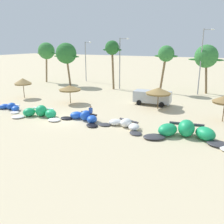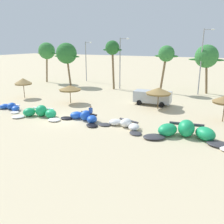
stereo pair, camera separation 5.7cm
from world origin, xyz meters
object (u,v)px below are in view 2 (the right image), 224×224
Objects in this scene: person_near_kites at (91,113)px; palm_center_right at (206,57)px; kite_left at (40,113)px; kite_center at (124,124)px; kite_right_of_center at (186,131)px; beach_umbrella_near_palms at (159,91)px; parked_van at (152,97)px; palm_left_of_gap at (112,49)px; beach_umbrella_middle at (70,88)px; palm_left at (66,54)px; palm_leftmost at (47,51)px; lamppost_west_center at (121,61)px; kite_left_of_center at (84,117)px; palm_center_left at (166,55)px; beach_umbrella_near_van at (23,81)px; kite_far_left at (10,107)px; lamppost_west at (86,59)px; lamppost_east_center at (202,59)px.

person_near_kites is 0.20× the size of palm_center_right.
kite_left reaches higher than kite_center.
kite_right_of_center is at bearing -2.59° from person_near_kites.
beach_umbrella_near_palms reaches higher than parked_van.
palm_left_of_gap is 15.71m from palm_center_right.
beach_umbrella_near_palms is (11.73, 2.68, 0.15)m from beach_umbrella_middle.
parked_van is 21.67m from palm_left.
palm_left is at bearing 145.72° from kite_right_of_center.
palm_leftmost reaches higher than person_near_kites.
kite_center is at bearing -95.94° from beach_umbrella_near_palms.
lamppost_west_center is at bearing 27.79° from palm_left_of_gap.
parked_van reaches higher than kite_left_of_center.
palm_center_left is 6.43m from palm_center_right.
kite_right_of_center is 24.63m from lamppost_west_center.
beach_umbrella_near_van is 0.37× the size of palm_left.
palm_left_of_gap reaches higher than person_near_kites.
kite_center is (15.59, 0.42, 0.00)m from kite_far_left.
kite_far_left is at bearing -132.84° from palm_center_right.
palm_left is 0.96× the size of palm_left_of_gap.
lamppost_west reaches higher than beach_umbrella_near_van.
lamppost_west_center reaches higher than beach_umbrella_middle.
kite_far_left is 5.57m from kite_left.
parked_van reaches higher than person_near_kites.
lamppost_west_center reaches higher than kite_center.
person_near_kites is (-3.69, -9.81, -0.27)m from parked_van.
palm_left_of_gap is at bearing -167.64° from palm_center_right.
palm_leftmost is at bearing 176.32° from palm_left_of_gap.
palm_left_of_gap reaches higher than kite_left.
palm_center_right is (5.95, 2.42, -0.30)m from palm_center_left.
kite_right_of_center is at bearing -86.93° from palm_center_right.
beach_umbrella_middle is (4.75, 6.29, 1.82)m from kite_far_left.
kite_right_of_center is 1.50× the size of parked_van.
palm_leftmost reaches higher than kite_left.
palm_center_left reaches higher than person_near_kites.
kite_center is at bearing -41.50° from palm_left.
beach_umbrella_near_palms is 0.40× the size of palm_center_right.
kite_center is 1.65× the size of beach_umbrella_near_palms.
palm_left is (-20.18, 17.85, 5.83)m from kite_center.
palm_left_of_gap reaches higher than parked_van.
kite_center is at bearing 5.91° from kite_left.
palm_leftmost is at bearing 178.93° from lamppost_west_center.
lamppost_west_center is at bearing 5.58° from palm_left.
lamppost_west_center reaches higher than kite_left.
kite_right_of_center is at bearing 1.16° from kite_far_left.
kite_center is 1.74× the size of beach_umbrella_near_van.
palm_left is at bearing 118.21° from kite_left.
beach_umbrella_near_van is 16.00m from palm_leftmost.
palm_center_right reaches higher than kite_center.
palm_leftmost is at bearing -175.70° from palm_center_right.
kite_right_of_center is at bearing -85.35° from lamppost_east_center.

